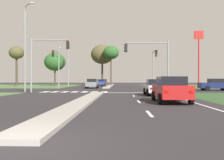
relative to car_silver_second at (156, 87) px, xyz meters
name	(u,v)px	position (x,y,z in m)	size (l,w,h in m)	color
ground_plane	(103,90)	(-5.59, 11.75, -0.75)	(200.00, 200.00, 0.00)	#282628
grass_verge_far_left	(0,86)	(-31.09, 36.25, -0.75)	(35.00, 35.00, 0.01)	#476B38
grass_verge_far_right	(222,86)	(19.91, 36.25, -0.75)	(35.00, 35.00, 0.01)	#385B2D
median_island_near	(84,101)	(-5.59, -7.25, -0.68)	(1.20, 22.00, 0.14)	gray
median_island_far	(110,86)	(-5.59, 36.75, -0.68)	(1.20, 36.00, 0.14)	gray
lane_dash_near	(149,114)	(-2.09, -12.88, -0.75)	(0.14, 2.00, 0.01)	silver
lane_dash_second	(139,102)	(-2.09, -6.88, -0.75)	(0.14, 2.00, 0.01)	silver
lane_dash_third	(134,96)	(-2.09, -0.88, -0.75)	(0.14, 2.00, 0.01)	silver
edge_line_right	(189,101)	(1.26, -6.25, -0.75)	(0.14, 24.00, 0.01)	silver
stop_bar_near	(134,93)	(-1.79, 4.75, -0.75)	(6.40, 0.50, 0.01)	silver
crosswalk_bar_near	(45,92)	(-11.99, 6.55, -0.75)	(0.70, 2.80, 0.01)	silver
crosswalk_bar_second	(55,92)	(-10.84, 6.55, -0.75)	(0.70, 2.80, 0.01)	silver
crosswalk_bar_third	(65,92)	(-9.69, 6.55, -0.75)	(0.70, 2.80, 0.01)	silver
crosswalk_bar_fourth	(75,92)	(-8.54, 6.55, -0.75)	(0.70, 2.80, 0.01)	silver
crosswalk_bar_fifth	(85,92)	(-7.39, 6.55, -0.75)	(0.70, 2.80, 0.01)	silver
crosswalk_bar_sixth	(95,92)	(-6.24, 6.55, -0.75)	(0.70, 2.80, 0.01)	silver
crosswalk_bar_seventh	(104,92)	(-5.09, 6.55, -0.75)	(0.70, 2.80, 0.01)	silver
car_silver_second	(156,87)	(0.00, 0.00, 0.00)	(2.07, 4.22, 1.46)	#B7B7BC
car_navy_third	(215,85)	(9.22, 10.85, 0.05)	(4.16, 2.00, 1.56)	#161E47
car_blue_fourth	(101,82)	(-7.75, 39.51, 0.04)	(2.06, 4.53, 1.54)	navy
car_red_fifth	(171,89)	(-0.14, -7.32, 0.07)	(1.96, 4.62, 1.60)	#A31919
car_grey_sixth	(92,83)	(-7.94, 20.01, 0.05)	(1.97, 4.41, 1.58)	slate
traffic_signal_far_right	(154,62)	(2.01, 16.93, 3.37)	(0.32, 4.16, 6.07)	gray
traffic_signal_near_right	(152,57)	(0.22, 5.15, 3.20)	(4.96, 0.32, 5.71)	gray
traffic_signal_near_left	(45,55)	(-11.67, 5.15, 3.39)	(4.43, 0.32, 6.07)	gray
traffic_signal_far_left	(57,63)	(-13.19, 16.98, 3.37)	(0.32, 4.06, 6.08)	gray
street_lamp_second	(26,44)	(-14.41, 6.76, 4.92)	(1.81, 2.05, 10.18)	gray
street_lamp_third	(68,64)	(-14.75, 33.20, 4.15)	(2.38, 0.69, 8.71)	gray
pedestrian_at_median	(106,81)	(-5.75, 22.26, 0.39)	(0.34, 0.34, 1.66)	maroon
fastfood_pole_sign	(199,46)	(12.23, 28.16, 7.35)	(1.80, 0.40, 11.05)	red
treeline_near	(17,53)	(-27.31, 36.34, 6.81)	(3.48, 3.48, 9.21)	#423323
treeline_second	(55,62)	(-18.62, 37.53, 4.90)	(5.01, 5.01, 7.80)	#423323
treeline_third	(102,55)	(-7.59, 40.08, 6.86)	(5.53, 5.53, 10.00)	#423323
treeline_fourth	(111,53)	(-5.32, 36.30, 6.89)	(3.65, 3.65, 9.26)	#423323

